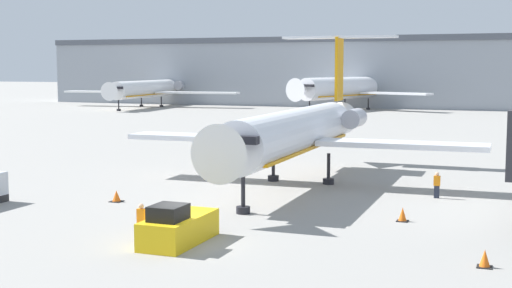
{
  "coord_description": "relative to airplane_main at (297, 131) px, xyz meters",
  "views": [
    {
      "loc": [
        14.82,
        -29.16,
        8.24
      ],
      "look_at": [
        0.0,
        9.36,
        3.77
      ],
      "focal_mm": 50.0,
      "sensor_mm": 36.0,
      "label": 1
    }
  ],
  "objects": [
    {
      "name": "worker_near_tug",
      "position": [
        -1.95,
        -18.21,
        -2.87
      ],
      "size": [
        0.4,
        0.25,
        1.78
      ],
      "color": "#232838",
      "rests_on": "ground"
    },
    {
      "name": "traffic_cone_right",
      "position": [
        8.97,
        -9.5,
        -3.44
      ],
      "size": [
        0.61,
        0.61,
        0.76
      ],
      "color": "black",
      "rests_on": "ground"
    },
    {
      "name": "worker_by_wing",
      "position": [
        9.84,
        -1.87,
        -2.95
      ],
      "size": [
        0.4,
        0.24,
        1.66
      ],
      "color": "#232838",
      "rests_on": "ground"
    },
    {
      "name": "terminal_building",
      "position": [
        0.29,
        101.8,
        3.48
      ],
      "size": [
        180.0,
        16.8,
        14.52
      ],
      "color": "#8C939E",
      "rests_on": "ground"
    },
    {
      "name": "airplane_main",
      "position": [
        0.0,
        0.0,
        0.0
      ],
      "size": [
        25.84,
        27.78,
        10.87
      ],
      "color": "silver",
      "rests_on": "ground"
    },
    {
      "name": "airplane_parked_far_right",
      "position": [
        -58.67,
        82.69,
        -0.02
      ],
      "size": [
        38.28,
        35.23,
        10.63
      ],
      "color": "white",
      "rests_on": "ground"
    },
    {
      "name": "airplane_parked_far_left",
      "position": [
        -17.09,
        89.1,
        0.43
      ],
      "size": [
        31.1,
        36.71,
        11.43
      ],
      "color": "white",
      "rests_on": "ground"
    },
    {
      "name": "pushback_tug",
      "position": [
        -0.05,
        -18.08,
        -3.05
      ],
      "size": [
        2.06,
        4.73,
        2.0
      ],
      "color": "yellow",
      "rests_on": "ground"
    },
    {
      "name": "traffic_cone_mid",
      "position": [
        13.63,
        -17.16,
        -3.45
      ],
      "size": [
        0.62,
        0.62,
        0.75
      ],
      "color": "black",
      "rests_on": "ground"
    },
    {
      "name": "traffic_cone_left",
      "position": [
        -8.39,
        -10.17,
        -3.48
      ],
      "size": [
        0.73,
        0.73,
        0.7
      ],
      "color": "black",
      "rests_on": "ground"
    },
    {
      "name": "ground_plane",
      "position": [
        0.29,
        -18.2,
        -3.81
      ],
      "size": [
        600.0,
        600.0,
        0.0
      ],
      "primitive_type": "plane",
      "color": "gray"
    }
  ]
}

